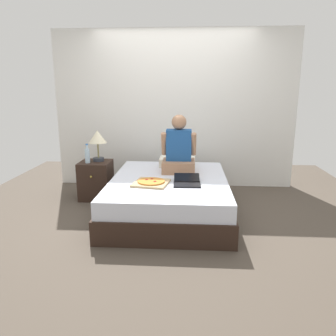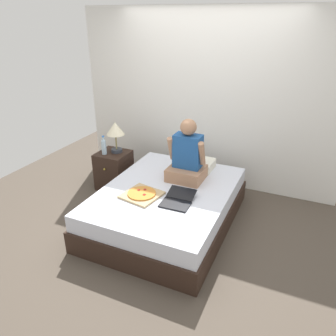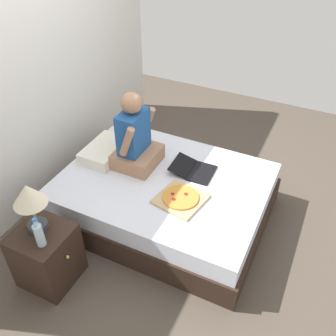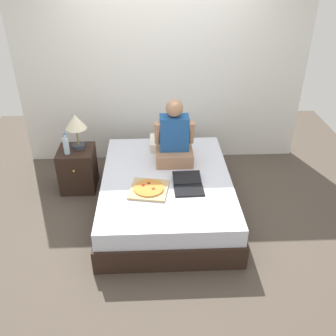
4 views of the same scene
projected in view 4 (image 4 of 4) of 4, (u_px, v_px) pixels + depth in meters
name	position (u px, v px, depth m)	size (l,w,h in m)	color
ground_plane	(166.00, 209.00, 4.53)	(5.87, 5.87, 0.00)	#4C4238
wall_back	(162.00, 74.00, 5.03)	(3.87, 0.12, 2.50)	silver
bed	(166.00, 194.00, 4.40)	(1.51, 2.00, 0.47)	black
nightstand_left	(78.00, 169.00, 4.80)	(0.44, 0.47, 0.55)	black
lamp_on_left_nightstand	(76.00, 124.00, 4.53)	(0.26, 0.26, 0.45)	#333842
water_bottle	(66.00, 145.00, 4.52)	(0.07, 0.07, 0.28)	silver
pillow	(170.00, 143.00, 4.86)	(0.52, 0.34, 0.12)	silver
person_seated	(174.00, 140.00, 4.44)	(0.47, 0.40, 0.78)	#A37556
laptop	(188.00, 186.00, 4.08)	(0.33, 0.42, 0.07)	black
pizza_box	(149.00, 189.00, 4.04)	(0.47, 0.47, 0.05)	tan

